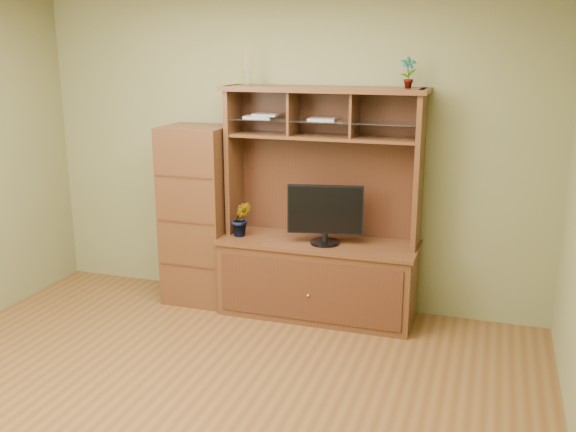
% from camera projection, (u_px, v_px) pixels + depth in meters
% --- Properties ---
extents(room, '(4.54, 4.04, 2.74)m').
position_uv_depth(room, '(177.00, 201.00, 3.67)').
color(room, brown).
rests_on(room, ground).
extents(media_hutch, '(1.66, 0.61, 1.90)m').
position_uv_depth(media_hutch, '(319.00, 255.00, 5.36)').
color(media_hutch, '#452413').
rests_on(media_hutch, room).
extents(monitor, '(0.61, 0.24, 0.49)m').
position_uv_depth(monitor, '(325.00, 213.00, 5.16)').
color(monitor, black).
rests_on(monitor, media_hutch).
extents(orchid_plant, '(0.20, 0.18, 0.30)m').
position_uv_depth(orchid_plant, '(241.00, 219.00, 5.41)').
color(orchid_plant, '#2E551D').
rests_on(orchid_plant, media_hutch).
extents(top_plant, '(0.14, 0.12, 0.24)m').
position_uv_depth(top_plant, '(408.00, 72.00, 4.85)').
color(top_plant, '#316222').
rests_on(top_plant, media_hutch).
extents(reed_diffuser, '(0.06, 0.06, 0.32)m').
position_uv_depth(reed_diffuser, '(247.00, 70.00, 5.24)').
color(reed_diffuser, silver).
rests_on(reed_diffuser, media_hutch).
extents(magazines, '(0.79, 0.20, 0.04)m').
position_uv_depth(magazines, '(281.00, 117.00, 5.25)').
color(magazines, '#B0B0B5').
rests_on(magazines, media_hutch).
extents(side_cabinet, '(0.56, 0.51, 1.56)m').
position_uv_depth(side_cabinet, '(199.00, 215.00, 5.62)').
color(side_cabinet, '#452413').
rests_on(side_cabinet, room).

